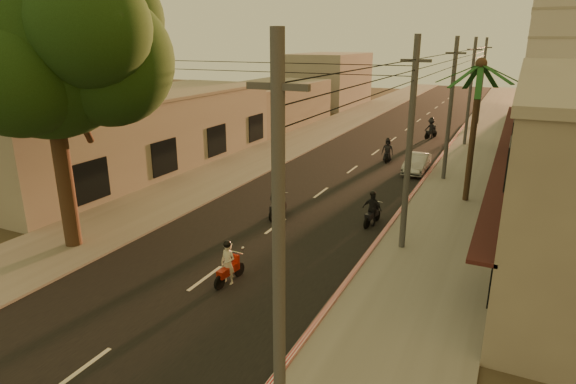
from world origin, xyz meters
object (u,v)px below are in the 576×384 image
object	(u,v)px
scooter_far_a	(388,151)
scooter_far_b	(431,129)
broadleaf_tree	(56,48)
scooter_red	(228,264)
palm_tree	(480,72)
scooter_mid_b	(372,210)
scooter_mid_a	(277,201)
parked_car	(417,163)

from	to	relation	value
scooter_far_a	scooter_far_b	distance (m)	10.69
broadleaf_tree	scooter_far_a	size ratio (longest dim) A/B	6.48
broadleaf_tree	scooter_far_b	bearing A→B (deg)	73.26
scooter_red	scooter_far_b	world-z (taller)	scooter_far_b
palm_tree	scooter_mid_b	bearing A→B (deg)	-123.29
scooter_mid_b	broadleaf_tree	bearing A→B (deg)	-135.17
scooter_red	scooter_far_b	bearing A→B (deg)	91.38
scooter_red	scooter_mid_b	world-z (taller)	scooter_mid_b
scooter_mid_a	parked_car	distance (m)	12.93
scooter_red	scooter_mid_a	size ratio (longest dim) A/B	0.89
broadleaf_tree	scooter_mid_b	bearing A→B (deg)	36.74
broadleaf_tree	scooter_mid_b	distance (m)	15.52
palm_tree	scooter_mid_a	xyz separation A→B (m)	(-8.50, -6.82, -6.26)
scooter_mid_a	scooter_far_b	size ratio (longest dim) A/B	1.02
scooter_far_a	parked_car	xyz separation A→B (m)	(2.62, -2.19, -0.18)
scooter_mid_b	scooter_far_a	bearing A→B (deg)	109.25
scooter_red	scooter_mid_a	xyz separation A→B (m)	(-1.52, 7.09, 0.12)
palm_tree	parked_car	world-z (taller)	palm_tree
scooter_red	parked_car	bearing A→B (deg)	85.37
broadleaf_tree	scooter_red	bearing A→B (deg)	-0.37
scooter_red	scooter_far_a	size ratio (longest dim) A/B	0.96
palm_tree	scooter_far_b	distance (m)	19.71
scooter_red	scooter_far_b	distance (m)	31.96
scooter_red	scooter_mid_b	size ratio (longest dim) A/B	0.98
scooter_mid_b	scooter_far_b	size ratio (longest dim) A/B	0.92
scooter_far_b	palm_tree	bearing A→B (deg)	-53.53
broadleaf_tree	scooter_mid_a	bearing A→B (deg)	49.02
scooter_red	parked_car	distance (m)	19.38
scooter_mid_a	scooter_far_b	world-z (taller)	scooter_mid_a
palm_tree	scooter_mid_b	distance (m)	9.39
scooter_mid_a	scooter_mid_b	xyz separation A→B (m)	(4.70, 1.03, -0.08)
broadleaf_tree	scooter_far_a	distance (m)	24.04
scooter_mid_b	parked_car	bearing A→B (deg)	98.00
palm_tree	scooter_far_a	world-z (taller)	palm_tree
scooter_far_a	scooter_mid_a	bearing A→B (deg)	-106.75
parked_car	scooter_mid_b	bearing A→B (deg)	-91.22
scooter_far_b	scooter_far_a	bearing A→B (deg)	-76.50
scooter_mid_a	scooter_far_b	distance (m)	25.06
scooter_mid_a	scooter_far_a	size ratio (longest dim) A/B	1.07
broadleaf_tree	palm_tree	size ratio (longest dim) A/B	1.48
scooter_far_a	scooter_far_b	xyz separation A→B (m)	(1.37, 10.60, 0.07)
scooter_red	scooter_far_b	xyz separation A→B (m)	(1.95, 31.91, 0.13)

